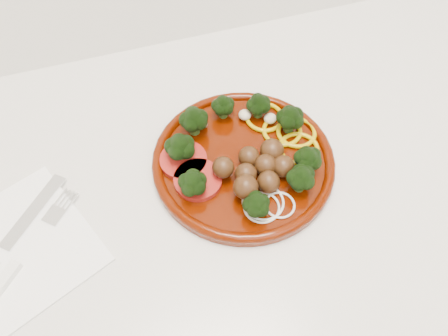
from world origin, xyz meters
name	(u,v)px	position (x,y,z in m)	size (l,w,h in m)	color
counter	(310,271)	(0.00, 1.70, 0.45)	(2.40, 0.60, 0.90)	silver
plate	(245,158)	(-0.16, 1.72, 0.92)	(0.24, 0.24, 0.05)	#3E0D00
napkin	(13,252)	(-0.46, 1.69, 0.90)	(0.17, 0.17, 0.00)	white
fork	(8,276)	(-0.47, 1.66, 0.91)	(0.13, 0.15, 0.01)	white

